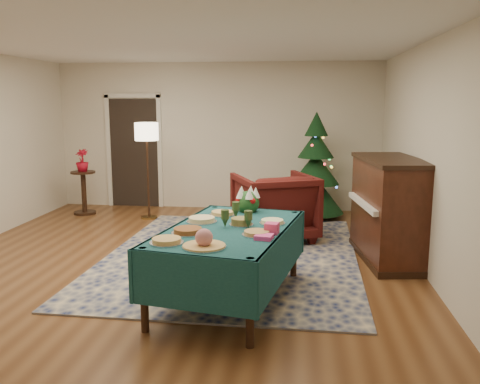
# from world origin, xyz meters

# --- Properties ---
(room_shell) EXTENTS (7.00, 7.00, 7.00)m
(room_shell) POSITION_xyz_m (0.00, 0.00, 1.35)
(room_shell) COLOR #593319
(room_shell) RESTS_ON ground
(doorway) EXTENTS (1.08, 0.04, 2.16)m
(doorway) POSITION_xyz_m (-1.60, 3.48, 1.10)
(doorway) COLOR black
(doorway) RESTS_ON ground
(rug) EXTENTS (3.30, 4.28, 0.02)m
(rug) POSITION_xyz_m (0.67, 0.50, 0.01)
(rug) COLOR #152150
(rug) RESTS_ON ground
(buffet_table) EXTENTS (1.50, 2.15, 0.76)m
(buffet_table) POSITION_xyz_m (0.85, -1.01, 0.61)
(buffet_table) COLOR black
(buffet_table) RESTS_ON ground
(platter_0) EXTENTS (0.30, 0.30, 0.05)m
(platter_0) POSITION_xyz_m (0.38, -1.63, 0.79)
(platter_0) COLOR silver
(platter_0) RESTS_ON buffet_table
(platter_1) EXTENTS (0.38, 0.38, 0.17)m
(platter_1) POSITION_xyz_m (0.73, -1.72, 0.83)
(platter_1) COLOR silver
(platter_1) RESTS_ON buffet_table
(platter_2) EXTENTS (0.31, 0.31, 0.05)m
(platter_2) POSITION_xyz_m (0.49, -1.28, 0.79)
(platter_2) COLOR silver
(platter_2) RESTS_ON buffet_table
(platter_3) EXTENTS (0.28, 0.28, 0.04)m
(platter_3) POSITION_xyz_m (1.14, -1.27, 0.78)
(platter_3) COLOR silver
(platter_3) RESTS_ON buffet_table
(platter_4) EXTENTS (0.31, 0.31, 0.05)m
(platter_4) POSITION_xyz_m (0.53, -0.82, 0.79)
(platter_4) COLOR silver
(platter_4) RESTS_ON buffet_table
(platter_5) EXTENTS (0.24, 0.24, 0.07)m
(platter_5) POSITION_xyz_m (0.96, -0.90, 0.80)
(platter_5) COLOR silver
(platter_5) RESTS_ON buffet_table
(platter_6) EXTENTS (0.27, 0.27, 0.04)m
(platter_6) POSITION_xyz_m (1.26, -0.80, 0.78)
(platter_6) COLOR silver
(platter_6) RESTS_ON buffet_table
(platter_7) EXTENTS (0.29, 0.29, 0.04)m
(platter_7) POSITION_xyz_m (0.70, -0.46, 0.78)
(platter_7) COLOR silver
(platter_7) RESTS_ON buffet_table
(goblet_0) EXTENTS (0.08, 0.08, 0.18)m
(goblet_0) POSITION_xyz_m (0.86, -0.60, 0.86)
(goblet_0) COLOR #2D471E
(goblet_0) RESTS_ON buffet_table
(goblet_1) EXTENTS (0.08, 0.08, 0.18)m
(goblet_1) POSITION_xyz_m (1.04, -1.02, 0.86)
(goblet_1) COLOR #2D471E
(goblet_1) RESTS_ON buffet_table
(goblet_2) EXTENTS (0.08, 0.08, 0.18)m
(goblet_2) POSITION_xyz_m (0.81, -1.01, 0.86)
(goblet_2) COLOR #2D471E
(goblet_2) RESTS_ON buffet_table
(napkin_stack) EXTENTS (0.18, 0.18, 0.04)m
(napkin_stack) POSITION_xyz_m (1.22, -1.39, 0.79)
(napkin_stack) COLOR #FB45A1
(napkin_stack) RESTS_ON buffet_table
(gift_box) EXTENTS (0.14, 0.14, 0.10)m
(gift_box) POSITION_xyz_m (1.28, -1.19, 0.82)
(gift_box) COLOR #EE4284
(gift_box) RESTS_ON buffet_table
(centerpiece) EXTENTS (0.28, 0.28, 0.32)m
(centerpiece) POSITION_xyz_m (0.95, -0.25, 0.90)
(centerpiece) COLOR #1E4C1E
(centerpiece) RESTS_ON buffet_table
(armchair) EXTENTS (1.35, 1.31, 1.08)m
(armchair) POSITION_xyz_m (1.18, 1.36, 0.54)
(armchair) COLOR #45110E
(armchair) RESTS_ON ground
(floor_lamp) EXTENTS (0.40, 0.40, 1.64)m
(floor_lamp) POSITION_xyz_m (-1.04, 2.48, 1.40)
(floor_lamp) COLOR #A57F3F
(floor_lamp) RESTS_ON ground
(side_table) EXTENTS (0.43, 0.43, 0.77)m
(side_table) POSITION_xyz_m (-2.29, 2.69, 0.37)
(side_table) COLOR black
(side_table) RESTS_ON ground
(potted_plant) EXTENTS (0.22, 0.40, 0.22)m
(potted_plant) POSITION_xyz_m (-2.29, 2.69, 0.88)
(potted_plant) COLOR #A70B1E
(potted_plant) RESTS_ON side_table
(christmas_tree) EXTENTS (1.21, 1.21, 1.83)m
(christmas_tree) POSITION_xyz_m (1.80, 2.90, 0.82)
(christmas_tree) COLOR black
(christmas_tree) RESTS_ON ground
(piano) EXTENTS (0.88, 1.58, 1.31)m
(piano) POSITION_xyz_m (2.66, 0.58, 0.64)
(piano) COLOR black
(piano) RESTS_ON ground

